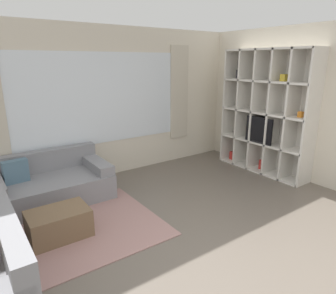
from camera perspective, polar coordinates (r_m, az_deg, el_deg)
The scene contains 7 objects.
ground_plane at distance 3.42m, azimuth 13.75°, elevation -22.29°, with size 16.00×16.00×0.00m, color #665B51.
wall_back at distance 5.54m, azimuth -12.78°, elevation 8.01°, with size 6.92×0.11×2.70m.
wall_right at distance 6.08m, azimuth 20.79°, elevation 7.99°, with size 0.07×4.56×2.70m, color beige.
area_rug at distance 4.08m, azimuth -22.68°, elevation -16.15°, with size 2.91×1.72×0.01m, color gray.
shelving_unit at distance 6.01m, azimuth 18.24°, elevation 6.19°, with size 0.43×1.85×2.32m.
couch_main at distance 4.99m, azimuth -21.62°, elevation -6.67°, with size 1.73×0.98×0.72m.
ottoman at distance 4.01m, azimuth -20.06°, elevation -13.60°, with size 0.71×0.48×0.36m.
Camera 1 is at (-2.12, -1.68, 2.10)m, focal length 32.00 mm.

